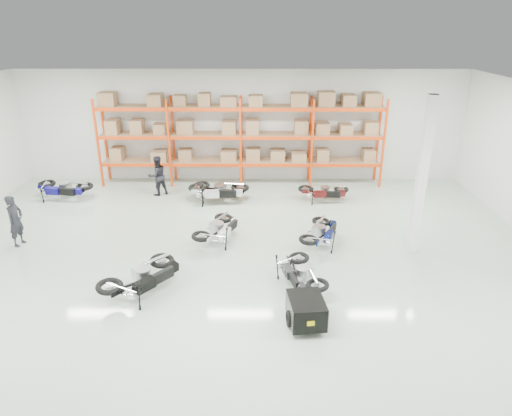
{
  "coord_description": "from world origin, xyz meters",
  "views": [
    {
      "loc": [
        0.71,
        -11.43,
        6.26
      ],
      "look_at": [
        0.64,
        1.05,
        1.1
      ],
      "focal_mm": 32.0,
      "sensor_mm": 36.0,
      "label": 1
    }
  ],
  "objects_px": {
    "moto_blue_centre": "(322,229)",
    "moto_back_b": "(218,187)",
    "moto_silver_left": "(219,225)",
    "trailer": "(306,310)",
    "moto_back_c": "(220,186)",
    "moto_black_far_left": "(143,272)",
    "moto_back_d": "(324,189)",
    "person_back": "(157,176)",
    "moto_back_a": "(62,185)",
    "moto_touring_right": "(300,269)",
    "person_left": "(16,221)"
  },
  "relations": [
    {
      "from": "moto_blue_centre",
      "to": "moto_back_b",
      "type": "xyz_separation_m",
      "value": [
        -3.38,
        3.42,
        0.07
      ]
    },
    {
      "from": "moto_silver_left",
      "to": "trailer",
      "type": "relative_size",
      "value": 1.07
    },
    {
      "from": "moto_back_c",
      "to": "moto_black_far_left",
      "type": "bearing_deg",
      "value": 178.1
    },
    {
      "from": "moto_back_d",
      "to": "person_back",
      "type": "xyz_separation_m",
      "value": [
        -6.28,
        0.65,
        0.28
      ]
    },
    {
      "from": "moto_blue_centre",
      "to": "trailer",
      "type": "bearing_deg",
      "value": 99.73
    },
    {
      "from": "moto_blue_centre",
      "to": "moto_back_a",
      "type": "distance_m",
      "value": 9.94
    },
    {
      "from": "moto_back_c",
      "to": "moto_touring_right",
      "type": "bearing_deg",
      "value": -146.96
    },
    {
      "from": "moto_blue_centre",
      "to": "moto_silver_left",
      "type": "bearing_deg",
      "value": 18.08
    },
    {
      "from": "moto_back_a",
      "to": "person_left",
      "type": "bearing_deg",
      "value": -166.94
    },
    {
      "from": "trailer",
      "to": "moto_back_c",
      "type": "distance_m",
      "value": 7.96
    },
    {
      "from": "moto_blue_centre",
      "to": "moto_back_d",
      "type": "height_order",
      "value": "moto_blue_centre"
    },
    {
      "from": "moto_back_a",
      "to": "moto_back_b",
      "type": "xyz_separation_m",
      "value": [
        5.85,
        -0.26,
        0.01
      ]
    },
    {
      "from": "person_left",
      "to": "moto_touring_right",
      "type": "bearing_deg",
      "value": -95.72
    },
    {
      "from": "moto_black_far_left",
      "to": "person_left",
      "type": "distance_m",
      "value": 5.09
    },
    {
      "from": "moto_back_d",
      "to": "moto_silver_left",
      "type": "bearing_deg",
      "value": 134.87
    },
    {
      "from": "moto_blue_centre",
      "to": "person_back",
      "type": "bearing_deg",
      "value": -14.35
    },
    {
      "from": "moto_back_d",
      "to": "person_back",
      "type": "height_order",
      "value": "person_back"
    },
    {
      "from": "moto_black_far_left",
      "to": "moto_silver_left",
      "type": "bearing_deg",
      "value": -80.89
    },
    {
      "from": "moto_back_b",
      "to": "person_left",
      "type": "relative_size",
      "value": 1.23
    },
    {
      "from": "moto_back_c",
      "to": "person_back",
      "type": "xyz_separation_m",
      "value": [
        -2.41,
        0.59,
        0.21
      ]
    },
    {
      "from": "moto_touring_right",
      "to": "person_back",
      "type": "distance_m",
      "value": 8.19
    },
    {
      "from": "moto_back_d",
      "to": "moto_black_far_left",
      "type": "bearing_deg",
      "value": 142.02
    },
    {
      "from": "moto_touring_right",
      "to": "moto_back_d",
      "type": "bearing_deg",
      "value": 62.55
    },
    {
      "from": "trailer",
      "to": "moto_black_far_left",
      "type": "bearing_deg",
      "value": 155.28
    },
    {
      "from": "trailer",
      "to": "moto_back_b",
      "type": "bearing_deg",
      "value": 102.51
    },
    {
      "from": "moto_blue_centre",
      "to": "moto_black_far_left",
      "type": "relative_size",
      "value": 0.88
    },
    {
      "from": "trailer",
      "to": "moto_back_d",
      "type": "height_order",
      "value": "moto_back_d"
    },
    {
      "from": "moto_back_c",
      "to": "moto_back_d",
      "type": "distance_m",
      "value": 3.87
    },
    {
      "from": "moto_back_b",
      "to": "moto_silver_left",
      "type": "bearing_deg",
      "value": -175.19
    },
    {
      "from": "moto_blue_centre",
      "to": "moto_silver_left",
      "type": "distance_m",
      "value": 3.09
    },
    {
      "from": "trailer",
      "to": "moto_back_d",
      "type": "relative_size",
      "value": 1.01
    },
    {
      "from": "moto_back_b",
      "to": "moto_black_far_left",
      "type": "bearing_deg",
      "value": 167.24
    },
    {
      "from": "moto_back_b",
      "to": "moto_back_d",
      "type": "bearing_deg",
      "value": -88.8
    },
    {
      "from": "moto_back_a",
      "to": "moto_back_c",
      "type": "relative_size",
      "value": 1.03
    },
    {
      "from": "moto_blue_centre",
      "to": "moto_back_a",
      "type": "relative_size",
      "value": 0.89
    },
    {
      "from": "moto_back_c",
      "to": "person_back",
      "type": "height_order",
      "value": "person_back"
    },
    {
      "from": "moto_black_far_left",
      "to": "trailer",
      "type": "relative_size",
      "value": 1.18
    },
    {
      "from": "moto_back_b",
      "to": "person_left",
      "type": "bearing_deg",
      "value": 120.97
    },
    {
      "from": "moto_back_c",
      "to": "moto_back_d",
      "type": "relative_size",
      "value": 1.14
    },
    {
      "from": "trailer",
      "to": "person_back",
      "type": "relative_size",
      "value": 1.05
    },
    {
      "from": "moto_silver_left",
      "to": "trailer",
      "type": "bearing_deg",
      "value": 140.75
    },
    {
      "from": "moto_blue_centre",
      "to": "moto_back_c",
      "type": "distance_m",
      "value": 4.91
    },
    {
      "from": "moto_back_d",
      "to": "trailer",
      "type": "bearing_deg",
      "value": 171.69
    },
    {
      "from": "moto_silver_left",
      "to": "moto_back_a",
      "type": "relative_size",
      "value": 0.92
    },
    {
      "from": "moto_back_a",
      "to": "moto_back_b",
      "type": "height_order",
      "value": "moto_back_b"
    },
    {
      "from": "moto_back_c",
      "to": "moto_back_d",
      "type": "xyz_separation_m",
      "value": [
        3.86,
        -0.07,
        -0.07
      ]
    },
    {
      "from": "moto_black_far_left",
      "to": "moto_touring_right",
      "type": "height_order",
      "value": "moto_black_far_left"
    },
    {
      "from": "moto_silver_left",
      "to": "person_left",
      "type": "bearing_deg",
      "value": 24.96
    },
    {
      "from": "moto_silver_left",
      "to": "person_left",
      "type": "distance_m",
      "value": 5.99
    },
    {
      "from": "moto_back_b",
      "to": "person_left",
      "type": "distance_m",
      "value": 6.67
    }
  ]
}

